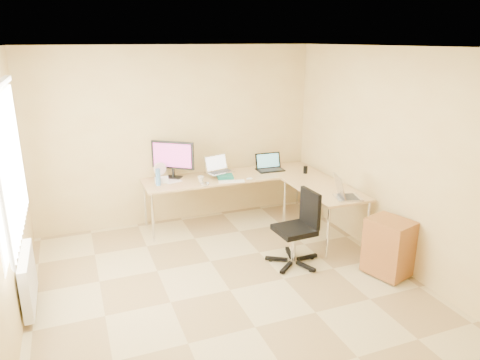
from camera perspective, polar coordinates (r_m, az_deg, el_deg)
name	(u,v)px	position (r m, az deg, el deg)	size (l,w,h in m)	color
floor	(230,290)	(5.11, -1.31, -13.92)	(4.50, 4.50, 0.00)	tan
ceiling	(228,47)	(4.35, -1.55, 16.68)	(4.50, 4.50, 0.00)	white
wall_back	(177,136)	(6.66, -8.07, 5.56)	(4.50, 4.50, 0.00)	tan
wall_front	(362,288)	(2.73, 15.36, -13.23)	(4.50, 4.50, 0.00)	tan
wall_left	(1,206)	(4.36, -28.36, -2.90)	(4.50, 4.50, 0.00)	tan
wall_right	(395,160)	(5.60, 19.22, 2.47)	(4.50, 4.50, 0.00)	tan
desk_main	(233,198)	(6.74, -0.93, -2.37)	(2.65, 0.70, 0.73)	tan
desk_return	(323,213)	(6.31, 10.64, -4.12)	(0.70, 1.30, 0.73)	tan
monitor	(173,160)	(6.51, -8.60, 2.60)	(0.64, 0.21, 0.55)	black
book_stack	(225,176)	(6.51, -1.95, 0.50)	(0.22, 0.30, 0.05)	#0F5447
laptop_center	(220,164)	(6.56, -2.64, 2.00)	(0.39, 0.30, 0.25)	silver
laptop_black	(270,162)	(6.86, 3.91, 2.28)	(0.41, 0.30, 0.26)	black
keyboard	(232,181)	(6.32, -1.09, -0.19)	(0.37, 0.10, 0.02)	white
mouse	(249,179)	(6.41, 1.22, 0.16)	(0.10, 0.06, 0.04)	white
mug	(201,179)	(6.34, -5.04, 0.12)	(0.09, 0.09, 0.09)	beige
cd_stack	(205,184)	(6.20, -4.55, -0.54)	(0.12, 0.12, 0.03)	silver
water_bottle	(158,177)	(6.25, -10.47, 0.38)	(0.07, 0.07, 0.24)	#5088C1
papers	(170,180)	(6.49, -9.02, 0.02)	(0.23, 0.33, 0.01)	silver
white_box	(161,180)	(6.40, -10.04, 0.01)	(0.19, 0.14, 0.07)	white
desk_fan	(160,171)	(6.51, -10.27, 1.10)	(0.19, 0.19, 0.24)	beige
black_cup	(305,170)	(6.79, 8.39, 1.30)	(0.06, 0.06, 0.11)	black
laptop_return	(349,189)	(5.81, 13.75, -1.11)	(0.29, 0.37, 0.25)	silver
office_chair	(294,226)	(5.47, 6.98, -5.91)	(0.56, 0.56, 0.94)	black
cabinet	(389,247)	(5.52, 18.53, -8.12)	(0.39, 0.48, 0.67)	olive
radiator	(28,279)	(5.09, -25.53, -11.40)	(0.09, 0.80, 0.55)	white
window	(7,165)	(4.67, -27.70, 1.67)	(0.10, 1.80, 1.40)	white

